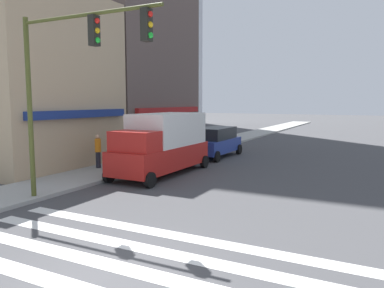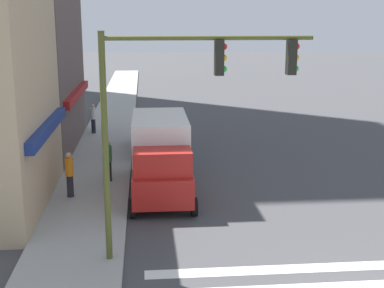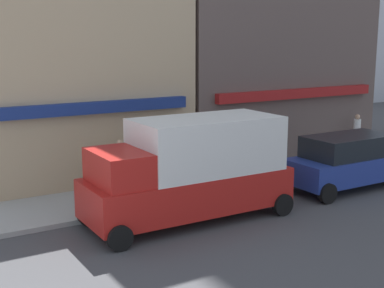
# 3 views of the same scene
# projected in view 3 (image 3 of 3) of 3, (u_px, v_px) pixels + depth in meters

# --- Properties ---
(storefront_row) EXTENTS (18.02, 5.30, 15.99)m
(storefront_row) POSITION_uv_depth(u_px,v_px,m) (209.00, 0.00, 22.84)
(storefront_row) COLOR tan
(storefront_row) RESTS_ON ground_plane
(box_truck_red) EXTENTS (6.21, 2.42, 3.04)m
(box_truck_red) POSITION_uv_depth(u_px,v_px,m) (191.00, 168.00, 15.64)
(box_truck_red) COLOR #B21E19
(box_truck_red) RESTS_ON ground_plane
(suv_blue) EXTENTS (4.71, 2.12, 1.94)m
(suv_blue) POSITION_uv_depth(u_px,v_px,m) (348.00, 160.00, 19.10)
(suv_blue) COLOR navy
(suv_blue) RESTS_ON ground_plane
(pedestrian_orange_vest) EXTENTS (0.32, 0.32, 1.77)m
(pedestrian_orange_vest) POSITION_uv_depth(u_px,v_px,m) (120.00, 164.00, 18.35)
(pedestrian_orange_vest) COLOR #23232D
(pedestrian_orange_vest) RESTS_ON sidewalk_left
(pedestrian_white_shirt) EXTENTS (0.32, 0.32, 1.77)m
(pedestrian_white_shirt) POSITION_uv_depth(u_px,v_px,m) (357.00, 133.00, 24.49)
(pedestrian_white_shirt) COLOR #23232D
(pedestrian_white_shirt) RESTS_ON sidewalk_left
(pedestrian_green_top) EXTENTS (0.32, 0.32, 1.77)m
(pedestrian_green_top) POSITION_uv_depth(u_px,v_px,m) (189.00, 165.00, 18.21)
(pedestrian_green_top) COLOR #23232D
(pedestrian_green_top) RESTS_ON sidewalk_left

